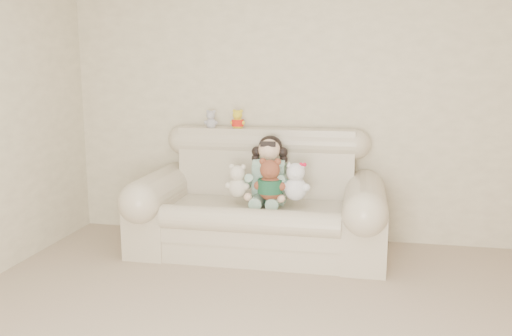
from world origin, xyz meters
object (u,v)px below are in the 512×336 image
at_px(seated_child, 269,169).
at_px(brown_teddy, 270,175).
at_px(sofa, 258,193).
at_px(white_cat, 296,177).
at_px(cream_teddy, 238,178).

relative_size(seated_child, brown_teddy, 1.44).
relative_size(sofa, seated_child, 3.61).
xyz_separation_m(sofa, seated_child, (0.08, 0.08, 0.20)).
distance_m(white_cat, cream_teddy, 0.48).
relative_size(seated_child, white_cat, 1.56).
bearing_deg(brown_teddy, seated_child, 105.78).
distance_m(sofa, brown_teddy, 0.27).
bearing_deg(sofa, white_cat, -17.63).
relative_size(seated_child, cream_teddy, 1.78).
relative_size(sofa, cream_teddy, 6.43).
xyz_separation_m(white_cat, cream_teddy, (-0.48, 0.01, -0.02)).
xyz_separation_m(seated_child, white_cat, (0.25, -0.18, -0.03)).
bearing_deg(cream_teddy, sofa, 47.73).
height_order(seated_child, cream_teddy, seated_child).
height_order(sofa, seated_child, sofa).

